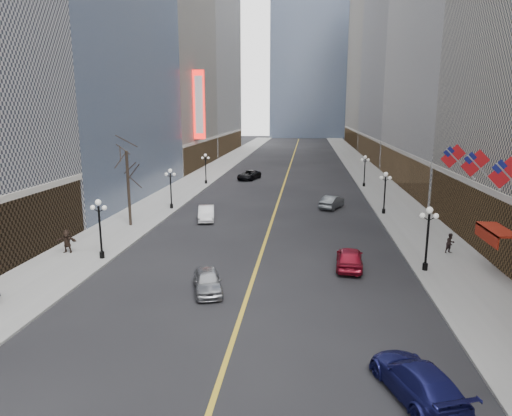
% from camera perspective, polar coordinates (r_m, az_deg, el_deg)
% --- Properties ---
extents(sidewalk_east, '(6.00, 230.00, 0.15)m').
position_cam_1_polar(sidewalk_east, '(72.99, 14.68, 3.06)').
color(sidewalk_east, gray).
rests_on(sidewalk_east, ground).
extents(sidewalk_west, '(6.00, 230.00, 0.15)m').
position_cam_1_polar(sidewalk_west, '(74.29, -7.25, 3.52)').
color(sidewalk_west, gray).
rests_on(sidewalk_west, ground).
extents(lane_line, '(0.25, 200.00, 0.02)m').
position_cam_1_polar(lane_line, '(82.19, 3.97, 4.36)').
color(lane_line, gold).
rests_on(lane_line, ground).
extents(bldg_east_c, '(26.60, 40.60, 48.80)m').
position_cam_1_polar(bldg_east_c, '(111.35, 21.19, 18.11)').
color(bldg_east_c, '#98989B').
rests_on(bldg_east_c, ground).
extents(bldg_east_d, '(26.60, 46.60, 62.80)m').
position_cam_1_polar(bldg_east_d, '(154.00, 17.22, 19.12)').
color(bldg_east_d, '#A69C89').
rests_on(bldg_east_d, ground).
extents(bldg_west_c, '(26.60, 30.60, 50.80)m').
position_cam_1_polar(bldg_west_c, '(95.49, -15.04, 20.24)').
color(bldg_west_c, '#A69C89').
rests_on(bldg_west_c, ground).
extents(bldg_west_d, '(26.60, 38.60, 72.80)m').
position_cam_1_polar(bldg_west_d, '(129.29, -9.44, 23.17)').
color(bldg_west_d, beige).
rests_on(bldg_west_d, ground).
extents(streetlamp_east_1, '(1.26, 0.44, 4.52)m').
position_cam_1_polar(streetlamp_east_1, '(33.49, 20.69, -2.82)').
color(streetlamp_east_1, black).
rests_on(streetlamp_east_1, sidewalk_east).
extents(streetlamp_east_2, '(1.26, 0.44, 4.52)m').
position_cam_1_polar(streetlamp_east_2, '(50.74, 15.83, 2.39)').
color(streetlamp_east_2, black).
rests_on(streetlamp_east_2, sidewalk_east).
extents(streetlamp_east_3, '(1.26, 0.44, 4.52)m').
position_cam_1_polar(streetlamp_east_3, '(68.38, 13.44, 4.93)').
color(streetlamp_east_3, black).
rests_on(streetlamp_east_3, sidewalk_east).
extents(streetlamp_west_1, '(1.26, 0.44, 4.52)m').
position_cam_1_polar(streetlamp_west_1, '(35.82, -18.96, -1.75)').
color(streetlamp_west_1, black).
rests_on(streetlamp_west_1, sidewalk_west).
extents(streetlamp_west_2, '(1.26, 0.44, 4.52)m').
position_cam_1_polar(streetlamp_west_2, '(52.31, -10.62, 2.92)').
color(streetlamp_west_2, black).
rests_on(streetlamp_west_2, sidewalk_west).
extents(streetlamp_west_3, '(1.26, 0.44, 4.52)m').
position_cam_1_polar(streetlamp_west_3, '(69.56, -6.32, 5.30)').
color(streetlamp_west_3, black).
rests_on(streetlamp_west_3, sidewalk_west).
extents(flag_3, '(2.87, 0.12, 2.87)m').
position_cam_1_polar(flag_3, '(30.99, 28.95, 3.57)').
color(flag_3, '#B2B2B7').
rests_on(flag_3, ground).
extents(flag_4, '(2.87, 0.12, 2.87)m').
position_cam_1_polar(flag_4, '(35.63, 25.94, 4.79)').
color(flag_4, '#B2B2B7').
rests_on(flag_4, ground).
extents(flag_5, '(2.87, 0.12, 2.87)m').
position_cam_1_polar(flag_5, '(40.35, 23.62, 5.72)').
color(flag_5, '#B2B2B7').
rests_on(flag_5, ground).
extents(awning_c, '(1.40, 4.00, 0.93)m').
position_cam_1_polar(awning_c, '(34.77, 27.61, -2.60)').
color(awning_c, maroon).
rests_on(awning_c, ground).
extents(theatre_marquee, '(2.00, 0.55, 12.00)m').
position_cam_1_polar(theatre_marquee, '(83.64, -7.12, 12.67)').
color(theatre_marquee, red).
rests_on(theatre_marquee, ground).
extents(tree_west_far, '(3.60, 3.60, 7.92)m').
position_cam_1_polar(tree_west_far, '(44.96, -15.83, 5.49)').
color(tree_west_far, '#2D231C').
rests_on(tree_west_far, sidewalk_west).
extents(car_nb_near, '(2.79, 4.45, 1.41)m').
position_cam_1_polar(car_nb_near, '(28.83, -6.07, -9.04)').
color(car_nb_near, gray).
rests_on(car_nb_near, ground).
extents(car_nb_mid, '(2.41, 4.69, 1.47)m').
position_cam_1_polar(car_nb_mid, '(47.01, -6.24, -0.66)').
color(car_nb_mid, silver).
rests_on(car_nb_mid, ground).
extents(car_nb_far, '(3.83, 5.91, 1.51)m').
position_cam_1_polar(car_nb_far, '(74.32, -0.88, 4.14)').
color(car_nb_far, black).
rests_on(car_nb_far, ground).
extents(car_sb_near, '(3.62, 5.45, 1.47)m').
position_cam_1_polar(car_sb_near, '(20.12, 19.52, -19.61)').
color(car_sb_near, '#15164F').
rests_on(car_sb_near, ground).
extents(car_sb_mid, '(2.18, 4.70, 1.56)m').
position_cam_1_polar(car_sb_mid, '(33.39, 11.61, -6.11)').
color(car_sb_mid, maroon).
rests_on(car_sb_mid, ground).
extents(car_sb_far, '(3.16, 4.73, 1.47)m').
position_cam_1_polar(car_sb_far, '(53.19, 9.47, 0.75)').
color(car_sb_far, '#52575A').
rests_on(car_sb_far, ground).
extents(ped_east_walk, '(0.88, 0.73, 1.59)m').
position_cam_1_polar(ped_east_walk, '(38.68, 23.13, -4.08)').
color(ped_east_walk, black).
rests_on(ped_east_walk, sidewalk_east).
extents(ped_west_far, '(1.71, 0.53, 1.84)m').
position_cam_1_polar(ped_west_far, '(38.65, -22.56, -3.85)').
color(ped_west_far, black).
rests_on(ped_west_far, sidewalk_west).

